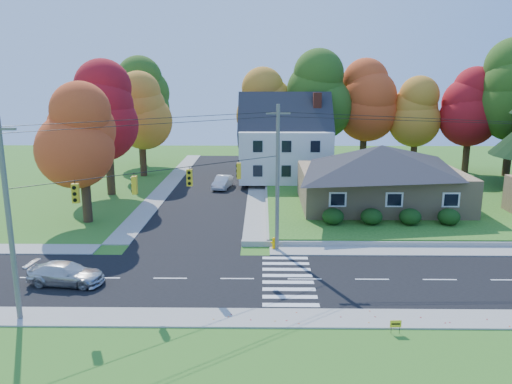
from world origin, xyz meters
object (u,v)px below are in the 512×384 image
silver_sedan (66,274)px  white_car (223,182)px  ranch_house (380,175)px  fire_hydrant (274,243)px

silver_sedan → white_car: white_car is taller
ranch_house → silver_sedan: bearing=-142.3°
silver_sedan → white_car: size_ratio=1.07×
ranch_house → white_car: size_ratio=3.55×
ranch_house → white_car: (-14.80, 8.85, -2.57)m
silver_sedan → fire_hydrant: (12.14, 6.24, -0.25)m
ranch_house → white_car: 17.43m
white_car → fire_hydrant: bearing=-65.4°
white_car → fire_hydrant: white_car is taller
white_car → ranch_house: bearing=-20.9°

